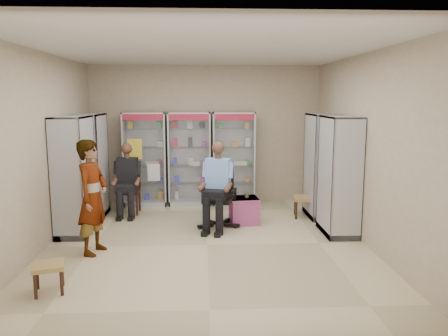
{
  "coord_description": "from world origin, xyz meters",
  "views": [
    {
      "loc": [
        -0.05,
        -6.63,
        2.29
      ],
      "look_at": [
        0.3,
        0.7,
        1.12
      ],
      "focal_mm": 35.0,
      "sensor_mm": 36.0,
      "label": 1
    }
  ],
  "objects_px": {
    "pink_trunk": "(244,210)",
    "cabinet_left_near": "(74,176)",
    "office_chair": "(218,196)",
    "cabinet_back_right": "(234,159)",
    "cabinet_back_left": "(145,159)",
    "cabinet_left_far": "(91,166)",
    "standing_man": "(93,197)",
    "woven_stool_b": "(49,278)",
    "cabinet_back_mid": "(190,159)",
    "cabinet_right_far": "(322,166)",
    "wooden_chair": "(129,190)",
    "cabinet_right_near": "(339,176)",
    "seated_shopkeeper": "(218,188)",
    "woven_stool_a": "(304,207)"
  },
  "relations": [
    {
      "from": "pink_trunk",
      "to": "cabinet_left_near",
      "type": "bearing_deg",
      "value": -170.4
    },
    {
      "from": "office_chair",
      "to": "cabinet_back_right",
      "type": "bearing_deg",
      "value": 93.25
    },
    {
      "from": "cabinet_back_left",
      "to": "cabinet_left_far",
      "type": "relative_size",
      "value": 1.0
    },
    {
      "from": "cabinet_left_near",
      "to": "office_chair",
      "type": "distance_m",
      "value": 2.49
    },
    {
      "from": "standing_man",
      "to": "cabinet_left_near",
      "type": "bearing_deg",
      "value": 43.66
    },
    {
      "from": "cabinet_back_left",
      "to": "cabinet_left_far",
      "type": "distance_m",
      "value": 1.32
    },
    {
      "from": "cabinet_left_near",
      "to": "woven_stool_b",
      "type": "distance_m",
      "value": 2.48
    },
    {
      "from": "cabinet_back_mid",
      "to": "cabinet_back_right",
      "type": "height_order",
      "value": "same"
    },
    {
      "from": "cabinet_back_mid",
      "to": "cabinet_right_far",
      "type": "relative_size",
      "value": 1.0
    },
    {
      "from": "cabinet_back_left",
      "to": "standing_man",
      "type": "distance_m",
      "value": 3.02
    },
    {
      "from": "cabinet_left_near",
      "to": "wooden_chair",
      "type": "bearing_deg",
      "value": 152.39
    },
    {
      "from": "cabinet_back_right",
      "to": "pink_trunk",
      "type": "relative_size",
      "value": 3.99
    },
    {
      "from": "cabinet_right_near",
      "to": "woven_stool_b",
      "type": "distance_m",
      "value": 4.71
    },
    {
      "from": "seated_shopkeeper",
      "to": "cabinet_back_mid",
      "type": "bearing_deg",
      "value": 122.96
    },
    {
      "from": "cabinet_left_far",
      "to": "cabinet_back_left",
      "type": "bearing_deg",
      "value": 135.0
    },
    {
      "from": "cabinet_back_left",
      "to": "cabinet_left_near",
      "type": "relative_size",
      "value": 1.0
    },
    {
      "from": "cabinet_left_far",
      "to": "seated_shopkeeper",
      "type": "bearing_deg",
      "value": 70.17
    },
    {
      "from": "seated_shopkeeper",
      "to": "office_chair",
      "type": "bearing_deg",
      "value": 105.83
    },
    {
      "from": "wooden_chair",
      "to": "seated_shopkeeper",
      "type": "xyz_separation_m",
      "value": [
        1.76,
        -1.08,
        0.26
      ]
    },
    {
      "from": "cabinet_right_near",
      "to": "standing_man",
      "type": "relative_size",
      "value": 1.17
    },
    {
      "from": "cabinet_right_far",
      "to": "office_chair",
      "type": "height_order",
      "value": "cabinet_right_far"
    },
    {
      "from": "cabinet_back_right",
      "to": "pink_trunk",
      "type": "xyz_separation_m",
      "value": [
        0.09,
        -1.54,
        -0.76
      ]
    },
    {
      "from": "cabinet_back_mid",
      "to": "seated_shopkeeper",
      "type": "relative_size",
      "value": 1.38
    },
    {
      "from": "standing_man",
      "to": "seated_shopkeeper",
      "type": "bearing_deg",
      "value": -43.62
    },
    {
      "from": "woven_stool_b",
      "to": "cabinet_left_far",
      "type": "bearing_deg",
      "value": 95.52
    },
    {
      "from": "cabinet_back_right",
      "to": "cabinet_left_near",
      "type": "bearing_deg",
      "value": -144.35
    },
    {
      "from": "cabinet_right_near",
      "to": "woven_stool_b",
      "type": "relative_size",
      "value": 5.61
    },
    {
      "from": "cabinet_left_near",
      "to": "cabinet_back_left",
      "type": "bearing_deg",
      "value": 155.39
    },
    {
      "from": "cabinet_left_near",
      "to": "cabinet_right_near",
      "type": "bearing_deg",
      "value": 87.43
    },
    {
      "from": "cabinet_right_near",
      "to": "cabinet_right_far",
      "type": "bearing_deg",
      "value": 0.0
    },
    {
      "from": "pink_trunk",
      "to": "cabinet_left_far",
      "type": "bearing_deg",
      "value": 168.29
    },
    {
      "from": "cabinet_left_far",
      "to": "cabinet_right_near",
      "type": "bearing_deg",
      "value": 73.75
    },
    {
      "from": "woven_stool_a",
      "to": "seated_shopkeeper",
      "type": "bearing_deg",
      "value": -159.53
    },
    {
      "from": "cabinet_back_left",
      "to": "cabinet_right_near",
      "type": "relative_size",
      "value": 1.0
    },
    {
      "from": "cabinet_back_right",
      "to": "woven_stool_b",
      "type": "bearing_deg",
      "value": -119.92
    },
    {
      "from": "cabinet_back_right",
      "to": "office_chair",
      "type": "xyz_separation_m",
      "value": [
        -0.39,
        -1.76,
        -0.43
      ]
    },
    {
      "from": "cabinet_right_far",
      "to": "woven_stool_a",
      "type": "height_order",
      "value": "cabinet_right_far"
    },
    {
      "from": "cabinet_back_mid",
      "to": "woven_stool_b",
      "type": "distance_m",
      "value": 4.69
    },
    {
      "from": "seated_shopkeeper",
      "to": "woven_stool_b",
      "type": "bearing_deg",
      "value": -113.9
    },
    {
      "from": "wooden_chair",
      "to": "cabinet_left_near",
      "type": "bearing_deg",
      "value": -117.61
    },
    {
      "from": "office_chair",
      "to": "cabinet_left_far",
      "type": "bearing_deg",
      "value": 177.05
    },
    {
      "from": "cabinet_right_near",
      "to": "woven_stool_b",
      "type": "height_order",
      "value": "cabinet_right_near"
    },
    {
      "from": "cabinet_left_far",
      "to": "cabinet_left_near",
      "type": "xyz_separation_m",
      "value": [
        0.0,
        -1.1,
        0.0
      ]
    },
    {
      "from": "wooden_chair",
      "to": "standing_man",
      "type": "xyz_separation_m",
      "value": [
        -0.14,
        -2.26,
        0.38
      ]
    },
    {
      "from": "cabinet_back_mid",
      "to": "seated_shopkeeper",
      "type": "height_order",
      "value": "cabinet_back_mid"
    },
    {
      "from": "cabinet_back_mid",
      "to": "cabinet_back_right",
      "type": "bearing_deg",
      "value": 0.0
    },
    {
      "from": "cabinet_right_far",
      "to": "wooden_chair",
      "type": "xyz_separation_m",
      "value": [
        -3.78,
        0.4,
        -0.53
      ]
    },
    {
      "from": "office_chair",
      "to": "cabinet_right_near",
      "type": "bearing_deg",
      "value": 2.71
    },
    {
      "from": "cabinet_right_near",
      "to": "cabinet_left_near",
      "type": "bearing_deg",
      "value": 87.43
    },
    {
      "from": "cabinet_back_left",
      "to": "cabinet_back_right",
      "type": "distance_m",
      "value": 1.9
    }
  ]
}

